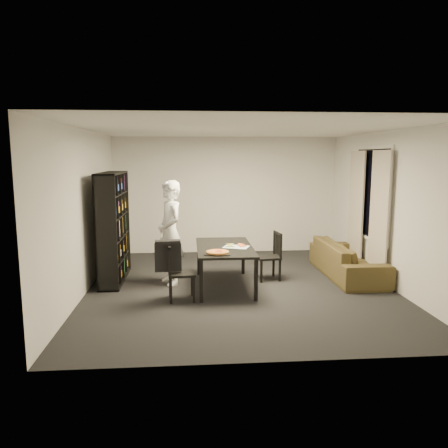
{
  "coord_description": "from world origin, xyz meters",
  "views": [
    {
      "loc": [
        -0.84,
        -7.06,
        2.17
      ],
      "look_at": [
        -0.25,
        0.13,
        1.05
      ],
      "focal_mm": 35.0,
      "sensor_mm": 36.0,
      "label": 1
    }
  ],
  "objects": [
    {
      "name": "draped_jacket",
      "position": [
        -1.16,
        -0.61,
        0.71
      ],
      "size": [
        0.4,
        0.19,
        0.48
      ],
      "rotation": [
        0.0,
        0.0,
        1.64
      ],
      "color": "black",
      "rests_on": "chair_left"
    },
    {
      "name": "kitchen_towel",
      "position": [
        -0.07,
        -0.05,
        0.69
      ],
      "size": [
        0.48,
        0.42,
        0.01
      ],
      "primitive_type": "cube",
      "rotation": [
        0.0,
        0.0,
        -0.37
      ],
      "color": "white",
      "rests_on": "dining_table"
    },
    {
      "name": "window_pane",
      "position": [
        2.48,
        0.6,
        1.5
      ],
      "size": [
        0.02,
        1.4,
        1.6
      ],
      "primitive_type": "cube",
      "color": "black",
      "rests_on": "room"
    },
    {
      "name": "bookshelf",
      "position": [
        -2.16,
        0.6,
        0.95
      ],
      "size": [
        0.35,
        1.5,
        1.9
      ],
      "primitive_type": "cube",
      "color": "black",
      "rests_on": "room"
    },
    {
      "name": "curtain_left",
      "position": [
        2.4,
        0.08,
        1.15
      ],
      "size": [
        0.03,
        0.7,
        2.25
      ],
      "primitive_type": "cube",
      "color": "#BAAF9F",
      "rests_on": "room"
    },
    {
      "name": "chair_right",
      "position": [
        0.63,
        0.41,
        0.48
      ],
      "size": [
        0.44,
        0.44,
        0.85
      ],
      "rotation": [
        0.0,
        0.0,
        -1.43
      ],
      "color": "black",
      "rests_on": "room"
    },
    {
      "name": "curtain_right",
      "position": [
        2.4,
        1.12,
        1.15
      ],
      "size": [
        0.03,
        0.7,
        2.25
      ],
      "primitive_type": "cube",
      "color": "#BAAF9F",
      "rests_on": "room"
    },
    {
      "name": "dining_table",
      "position": [
        -0.25,
        0.03,
        0.63
      ],
      "size": [
        0.92,
        1.65,
        0.69
      ],
      "color": "black",
      "rests_on": "room"
    },
    {
      "name": "pepperoni_pizza",
      "position": [
        -0.4,
        -0.51,
        0.71
      ],
      "size": [
        0.35,
        0.35,
        0.03
      ],
      "rotation": [
        0.0,
        0.0,
        0.3
      ],
      "color": "#A36C2F",
      "rests_on": "dining_table"
    },
    {
      "name": "pizza_slices",
      "position": [
        -0.07,
        0.04,
        0.7
      ],
      "size": [
        0.46,
        0.43,
        0.01
      ],
      "primitive_type": null,
      "rotation": [
        0.0,
        0.0,
        -0.41
      ],
      "color": "gold",
      "rests_on": "dining_table"
    },
    {
      "name": "window_frame",
      "position": [
        2.48,
        0.6,
        1.5
      ],
      "size": [
        0.03,
        1.52,
        1.72
      ],
      "primitive_type": "cube",
      "color": "white",
      "rests_on": "room"
    },
    {
      "name": "person",
      "position": [
        -1.16,
        0.28,
        0.89
      ],
      "size": [
        0.64,
        0.76,
        1.77
      ],
      "primitive_type": "imported",
      "rotation": [
        0.0,
        0.0,
        -1.17
      ],
      "color": "white",
      "rests_on": "room"
    },
    {
      "name": "sofa",
      "position": [
        2.04,
        0.51,
        0.31
      ],
      "size": [
        0.83,
        2.11,
        0.62
      ],
      "primitive_type": "imported",
      "rotation": [
        0.0,
        0.0,
        1.57
      ],
      "color": "#3B3717",
      "rests_on": "room"
    },
    {
      "name": "chair_left",
      "position": [
        -1.04,
        -0.61,
        0.49
      ],
      "size": [
        0.43,
        0.43,
        0.86
      ],
      "rotation": [
        0.0,
        0.0,
        1.64
      ],
      "color": "black",
      "rests_on": "room"
    },
    {
      "name": "baking_tray",
      "position": [
        -0.4,
        -0.49,
        0.69
      ],
      "size": [
        0.45,
        0.38,
        0.01
      ],
      "primitive_type": "cube",
      "rotation": [
        0.0,
        0.0,
        -0.17
      ],
      "color": "black",
      "rests_on": "dining_table"
    },
    {
      "name": "room",
      "position": [
        0.0,
        0.0,
        1.3
      ],
      "size": [
        5.01,
        5.51,
        2.61
      ],
      "color": "black",
      "rests_on": "ground"
    }
  ]
}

